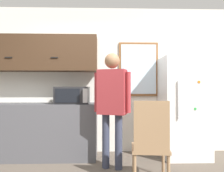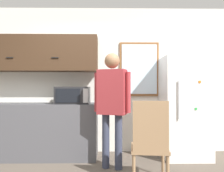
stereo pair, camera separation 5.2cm
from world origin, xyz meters
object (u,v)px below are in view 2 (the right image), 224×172
microwave (73,95)px  chair (150,140)px  person (112,98)px  refrigerator (184,107)px

microwave → chair: (1.12, -1.05, -0.52)m
microwave → person: (0.66, -0.49, -0.03)m
person → refrigerator: refrigerator is taller
microwave → person: 0.82m
person → refrigerator: (1.25, 0.52, -0.18)m
person → refrigerator: size_ratio=0.99×
person → refrigerator: 1.37m
microwave → chair: microwave is taller
refrigerator → chair: size_ratio=1.67×
microwave → refrigerator: (1.91, 0.03, -0.20)m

